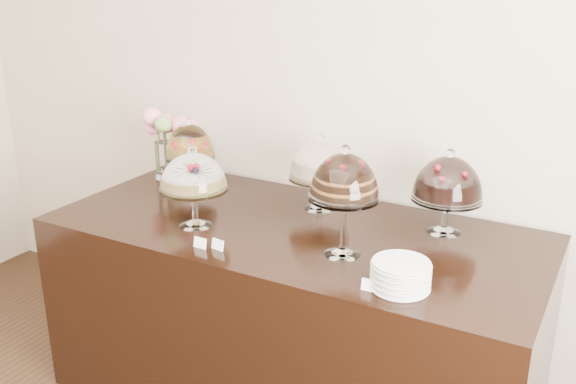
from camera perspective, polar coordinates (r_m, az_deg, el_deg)
The scene contains 12 objects.
wall_back at distance 3.20m, azimuth 4.67°, elevation 10.39°, with size 5.00×0.04×3.00m, color beige.
display_counter at distance 3.07m, azimuth 0.46°, elevation -10.88°, with size 2.20×1.00×0.90m, color black.
cake_stand_sugar_sponge at distance 2.83m, azimuth -8.42°, elevation 1.44°, with size 0.30×0.30×0.37m.
cake_stand_choco_layer at distance 2.50m, azimuth 5.03°, elevation 1.01°, with size 0.28×0.28×0.46m.
cake_stand_cheesecake at distance 3.01m, azimuth 2.87°, elevation 2.57°, with size 0.30×0.30×0.37m.
cake_stand_dark_choco at distance 2.82m, azimuth 14.04°, elevation 0.87°, with size 0.31×0.31×0.38m.
cake_stand_fruit_tart at distance 3.36m, azimuth -8.74°, elevation 4.17°, with size 0.26×0.26×0.37m.
flower_vase at distance 3.52m, azimuth -10.56°, elevation 5.03°, with size 0.30×0.27×0.40m.
plate_stack at distance 2.35m, azimuth 9.97°, elevation -7.29°, with size 0.21×0.21×0.10m.
price_card_left at distance 2.68m, azimuth -7.83°, elevation -4.50°, with size 0.06×0.01×0.04m, color white.
price_card_right at distance 2.33m, azimuth 7.26°, elevation -8.23°, with size 0.06×0.01×0.04m, color white.
price_card_extra at distance 2.65m, azimuth -6.27°, elevation -4.67°, with size 0.06×0.01×0.04m, color white.
Camera 1 is at (1.30, 0.12, 2.00)m, focal length 40.00 mm.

